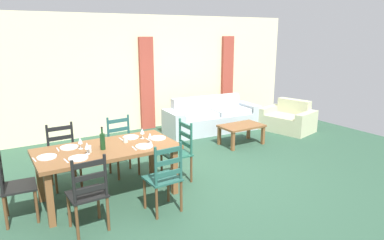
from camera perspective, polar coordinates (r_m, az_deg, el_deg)
The scene contains 33 objects.
ground_plane at distance 5.75m, azimuth 1.19°, elevation -9.43°, with size 9.60×9.60×0.02m, color #2A4C38.
wall_far at distance 8.29m, azimuth -11.30°, elevation 7.37°, with size 9.60×0.16×2.70m, color beige.
curtain_panel_left at distance 8.40m, azimuth -7.40°, elevation 5.89°, with size 0.35×0.08×2.20m, color #A03E30.
curtain_panel_right at distance 9.63m, azimuth 5.81°, elevation 6.97°, with size 0.35×0.08×2.20m, color #A03E30.
dining_table at distance 4.98m, azimuth -13.74°, elevation -5.33°, with size 1.90×0.96×0.75m.
dining_chair_near_left at distance 4.29m, azimuth -16.68°, elevation -11.50°, with size 0.43×0.41×0.96m.
dining_chair_near_right at distance 4.54m, azimuth -4.56°, elevation -9.43°, with size 0.43×0.41×0.96m.
dining_chair_far_left at distance 5.64m, azimuth -20.33°, elevation -5.53°, with size 0.43×0.41×0.96m.
dining_chair_far_right at distance 5.85m, azimuth -11.39°, elevation -4.18°, with size 0.45×0.43×0.96m.
dining_chair_head_west at distance 4.85m, azimuth -27.24°, elevation -9.48°, with size 0.43×0.45×0.96m.
dining_chair_head_east at distance 5.48m, azimuth -2.13°, elevation -5.16°, with size 0.41×0.43×0.96m.
dinner_plate_near_left at distance 4.61m, azimuth -18.16°, elevation -5.97°, with size 0.24×0.24×0.02m, color white.
fork_near_left at distance 4.59m, azimuth -19.98°, elevation -6.31°, with size 0.02×0.17×0.01m, color silver.
dinner_plate_near_right at distance 4.88m, azimuth -7.84°, elevation -4.28°, with size 0.24×0.24×0.02m, color white.
fork_near_right at distance 4.82m, azimuth -9.47°, elevation -4.63°, with size 0.02×0.17×0.01m, color silver.
dinner_plate_far_left at distance 5.08m, azimuth -19.52°, elevation -4.24°, with size 0.24×0.24×0.02m, color white.
fork_far_left at distance 5.06m, azimuth -21.17°, elevation -4.54°, with size 0.02×0.17×0.01m, color silver.
dinner_plate_far_right at distance 5.32m, azimuth -10.04°, elevation -2.80°, with size 0.24×0.24×0.02m, color white.
fork_far_right at distance 5.27m, azimuth -11.55°, elevation -3.10°, with size 0.02×0.17×0.01m, color silver.
dinner_plate_head_west at distance 4.79m, azimuth -22.72°, elevation -5.62°, with size 0.24×0.24×0.02m, color white.
fork_head_west at distance 4.78m, azimuth -24.49°, elevation -5.94°, with size 0.02×0.17×0.01m, color silver.
dinner_plate_head_east at distance 5.22m, azimuth -5.65°, elevation -2.96°, with size 0.24×0.24×0.02m, color white.
fork_head_east at distance 5.17m, azimuth -7.15°, elevation -3.27°, with size 0.02×0.17×0.01m, color silver.
wine_bottle at distance 4.85m, azimuth -14.46°, elevation -3.37°, with size 0.07×0.07×0.32m.
wine_glass_near_left at distance 4.71m, azimuth -16.85°, elevation -4.13°, with size 0.06×0.06×0.16m.
wine_glass_near_right at distance 4.98m, azimuth -6.91°, elevation -2.63°, with size 0.06×0.06×0.16m.
wine_glass_far_left at distance 4.96m, azimuth -17.89°, elevation -3.32°, with size 0.06×0.06×0.16m.
wine_glass_far_right at distance 5.23m, azimuth -8.18°, elevation -1.87°, with size 0.06×0.06×0.16m.
coffee_cup_primary at distance 5.10m, azimuth -10.85°, elevation -3.15°, with size 0.07×0.07×0.09m, color beige.
coffee_cup_secondary at distance 4.80m, azimuth -16.56°, elevation -4.60°, with size 0.07×0.07×0.09m, color beige.
couch at distance 8.32m, azimuth 3.12°, elevation 0.22°, with size 2.33×0.96×0.80m.
coffee_table at distance 7.33m, azimuth 8.11°, elevation -1.31°, with size 0.90×0.56×0.42m.
armchair_upholstered at distance 8.67m, azimuth 15.54°, elevation -0.00°, with size 1.06×1.32×0.72m.
Camera 1 is at (-2.86, -4.43, 2.29)m, focal length 32.49 mm.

